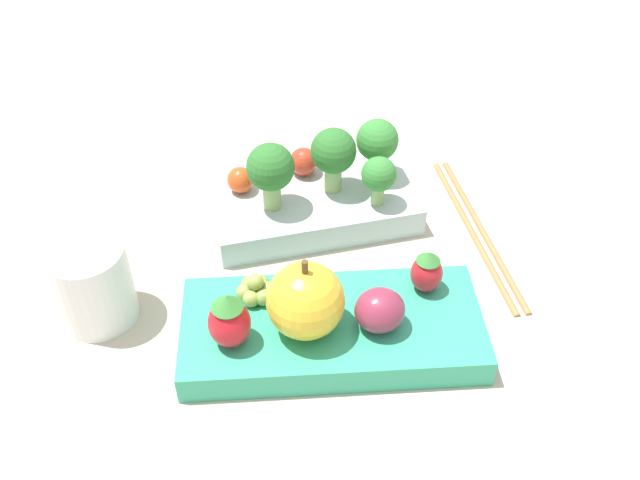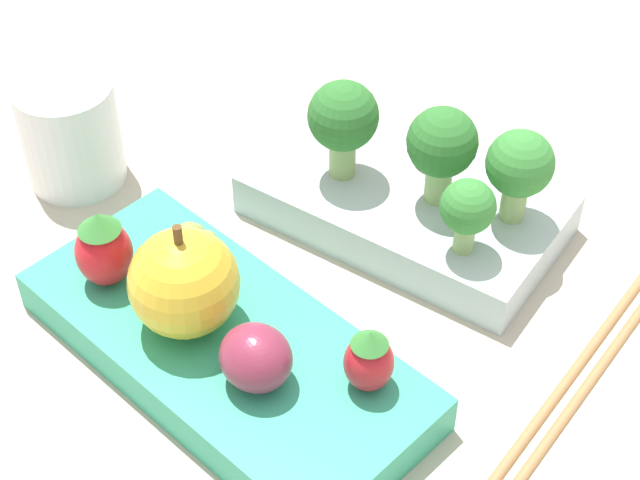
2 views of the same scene
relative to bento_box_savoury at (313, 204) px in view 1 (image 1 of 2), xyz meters
name	(u,v)px [view 1 (image 1 of 2)]	position (x,y,z in m)	size (l,w,h in m)	color
ground_plane	(316,273)	(-0.01, -0.08, -0.01)	(4.00, 4.00, 0.00)	#BCB29E
bento_box_savoury	(313,204)	(0.00, 0.00, 0.00)	(0.19, 0.12, 0.03)	silver
bento_box_fruit	(329,330)	(-0.01, -0.15, 0.00)	(0.24, 0.12, 0.02)	#33A87F
broccoli_floret_0	(333,153)	(0.02, 0.00, 0.05)	(0.04, 0.04, 0.06)	#93B770
broccoli_floret_1	(271,169)	(-0.04, -0.01, 0.05)	(0.04, 0.04, 0.06)	#93B770
broccoli_floret_2	(377,142)	(0.06, 0.02, 0.05)	(0.04, 0.04, 0.06)	#93B770
broccoli_floret_3	(379,176)	(0.05, -0.02, 0.04)	(0.03, 0.03, 0.05)	#93B770
cherry_tomato_0	(240,180)	(-0.06, 0.01, 0.03)	(0.02, 0.02, 0.02)	#DB4C1E
cherry_tomato_1	(304,162)	(0.00, 0.03, 0.03)	(0.03, 0.03, 0.03)	red
apple	(305,301)	(-0.03, -0.16, 0.04)	(0.06, 0.06, 0.07)	gold
strawberry_0	(427,271)	(0.07, -0.13, 0.03)	(0.02, 0.02, 0.04)	red
strawberry_1	(229,320)	(-0.09, -0.16, 0.03)	(0.03, 0.03, 0.05)	red
plum	(380,310)	(0.02, -0.16, 0.03)	(0.04, 0.03, 0.03)	#892D47
grape_cluster	(256,290)	(-0.06, -0.12, 0.02)	(0.03, 0.03, 0.02)	#8EA84C
drinking_cup	(92,284)	(-0.19, -0.09, 0.02)	(0.06, 0.06, 0.07)	white
chopsticks_pair	(477,229)	(0.14, -0.05, -0.01)	(0.02, 0.21, 0.01)	#A37547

